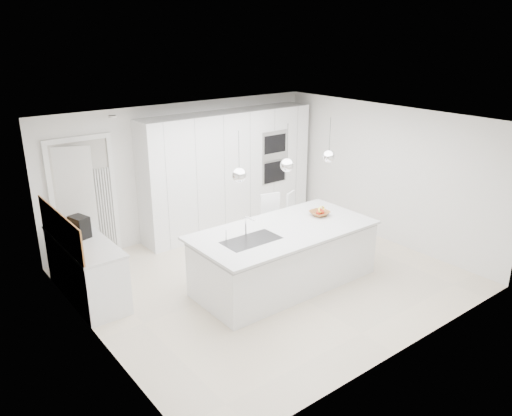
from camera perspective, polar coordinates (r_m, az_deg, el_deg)
floor at (r=8.04m, az=1.32°, el=-7.98°), size 5.50×5.50×0.00m
wall_back at (r=9.52m, az=-8.16°, el=4.38°), size 5.50×0.00×5.50m
wall_left at (r=6.30m, az=-18.49°, el=-4.61°), size 0.00×5.00×5.00m
ceiling at (r=7.23m, az=1.48°, el=9.87°), size 5.50×5.50×0.00m
tall_cabinets at (r=9.71m, az=-3.15°, el=4.24°), size 3.60×0.60×2.30m
oven_stack at (r=9.95m, az=2.14°, el=5.82°), size 0.62×0.04×1.05m
doorway_frame at (r=8.81m, az=-19.02°, el=0.68°), size 1.11×0.08×2.13m
hallway_door at (r=8.70m, az=-20.44°, el=0.14°), size 0.76×0.38×2.00m
radiator at (r=8.95m, az=-16.96°, el=0.02°), size 0.32×0.04×1.40m
left_base_cabinets at (r=7.76m, az=-18.83°, el=-6.64°), size 0.60×1.80×0.86m
left_worktop at (r=7.58m, az=-19.21°, el=-3.58°), size 0.62×1.82×0.04m
oak_backsplash at (r=7.41m, az=-21.52°, el=-2.15°), size 0.02×1.80×0.50m
island_base at (r=7.70m, az=3.34°, el=-5.74°), size 2.80×1.20×0.86m
island_worktop at (r=7.55m, az=3.16°, el=-2.53°), size 2.84×1.40×0.04m
island_sink at (r=7.16m, az=-0.54°, el=-4.30°), size 0.84×0.44×0.18m
island_tap at (r=7.25m, az=-1.19°, el=-2.03°), size 0.02×0.02×0.30m
pendant_left at (r=6.68m, az=-1.94°, el=3.77°), size 0.20×0.20×0.20m
pendant_mid at (r=7.19m, az=3.57°, el=4.90°), size 0.20×0.20×0.20m
pendant_right at (r=7.77m, az=8.32°, el=5.84°), size 0.20×0.20×0.20m
fruit_bowl at (r=8.12m, az=7.27°, el=-0.61°), size 0.32×0.32×0.08m
espresso_machine at (r=7.62m, az=-19.51°, el=-2.03°), size 0.26×0.33×0.31m
bar_stool_left at (r=8.49m, az=2.20°, el=-2.24°), size 0.47×0.58×1.12m
bar_stool_right at (r=9.03m, az=4.47°, el=-1.39°), size 0.48×0.55×0.99m
apple_a at (r=8.05m, az=7.17°, el=-0.54°), size 0.08×0.08×0.08m
apple_b at (r=8.15m, az=7.29°, el=-0.29°), size 0.08×0.08×0.08m
apple_c at (r=8.07m, az=7.24°, el=-0.53°), size 0.07×0.07×0.07m
apple_extra_3 at (r=8.10m, az=7.55°, el=-0.43°), size 0.08×0.08×0.08m
banana_bunch at (r=8.08m, az=7.48°, el=-0.17°), size 0.23×0.16×0.20m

